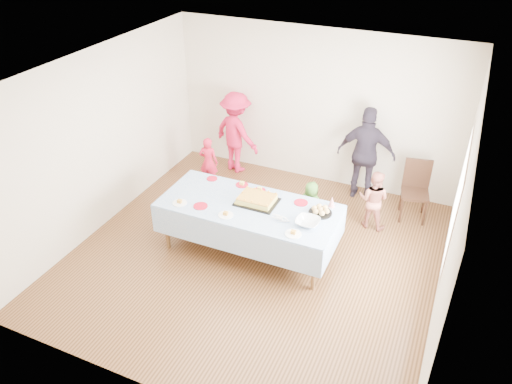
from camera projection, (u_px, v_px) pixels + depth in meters
ground at (255, 255)px, 7.23m from camera, size 5.00×5.00×0.00m
room_walls at (259, 146)px, 6.29m from camera, size 5.04×5.04×2.72m
party_table at (249, 208)px, 6.96m from camera, size 2.50×1.10×0.78m
birthday_cake at (257, 200)px, 6.96m from camera, size 0.57×0.44×0.10m
rolls_tray at (320, 211)px, 6.74m from camera, size 0.32×0.32×0.10m
punch_bowl at (308, 222)px, 6.51m from camera, size 0.32×0.32×0.08m
party_hat at (332, 202)px, 6.85m from camera, size 0.10×0.10×0.16m
fork_pile at (281, 218)px, 6.60m from camera, size 0.24×0.18×0.07m
plate_red_far_a at (212, 179)px, 7.54m from camera, size 0.16×0.16×0.01m
plate_red_far_b at (242, 185)px, 7.39m from camera, size 0.19×0.19×0.01m
plate_red_far_c at (260, 190)px, 7.25m from camera, size 0.18×0.18×0.01m
plate_red_far_d at (301, 203)px, 6.97m from camera, size 0.20×0.20×0.01m
plate_red_near at (201, 206)px, 6.90m from camera, size 0.20×0.20×0.01m
plate_white_left at (180, 203)px, 6.96m from camera, size 0.20×0.20×0.01m
plate_white_mid at (226, 215)px, 6.71m from camera, size 0.21×0.21×0.01m
plate_white_right at (293, 234)px, 6.35m from camera, size 0.21×0.21×0.01m
dining_chair at (416, 186)px, 7.83m from camera, size 0.49×0.49×0.96m
toddler_left at (209, 162)px, 8.67m from camera, size 0.36×0.26×0.92m
toddler_mid at (310, 205)px, 7.64m from camera, size 0.42×0.32×0.78m
toddler_right at (373, 200)px, 7.60m from camera, size 0.49×0.40×0.96m
adult_left at (236, 133)px, 9.01m from camera, size 1.11×0.85×1.51m
adult_right at (366, 154)px, 8.17m from camera, size 0.98×0.46×1.62m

